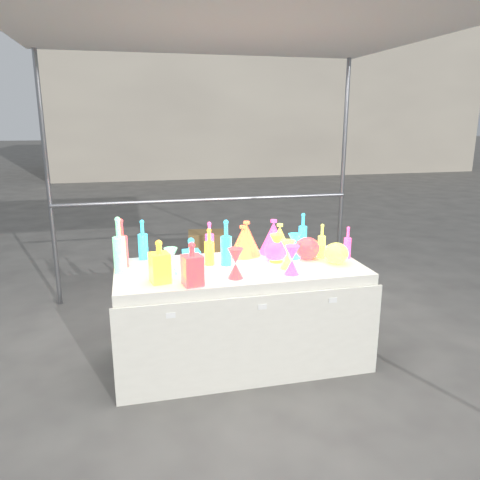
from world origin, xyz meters
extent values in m
plane|color=slate|center=(0.00, 0.00, 0.00)|extent=(80.00, 80.00, 0.00)
cylinder|color=gray|center=(-1.50, 1.50, 1.20)|extent=(0.04, 0.04, 2.40)
cylinder|color=gray|center=(1.50, 1.50, 1.20)|extent=(0.04, 0.04, 2.40)
cube|color=white|center=(0.00, 0.00, 2.43)|extent=(3.15, 3.15, 0.06)
cylinder|color=gray|center=(0.00, 1.47, 1.00)|extent=(3.00, 0.04, 0.04)
cube|color=white|center=(0.00, 0.00, 0.38)|extent=(1.80, 0.80, 0.75)
cube|color=white|center=(0.00, -0.42, 0.34)|extent=(1.84, 0.02, 0.68)
cube|color=white|center=(-0.55, -0.43, 0.60)|extent=(0.06, 0.00, 0.03)
cube|color=white|center=(0.05, -0.43, 0.60)|extent=(0.06, 0.00, 0.03)
cube|color=white|center=(0.55, -0.43, 0.60)|extent=(0.06, 0.00, 0.03)
cube|color=#BEB39E|center=(4.00, 14.00, 3.00)|extent=(14.00, 6.00, 6.00)
cube|color=olive|center=(0.20, 2.76, 0.17)|extent=(0.52, 0.40, 0.35)
cube|color=olive|center=(0.28, 2.69, 0.03)|extent=(0.64, 0.46, 0.05)
camera|label=1|loc=(-0.75, -3.18, 1.80)|focal=35.00mm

